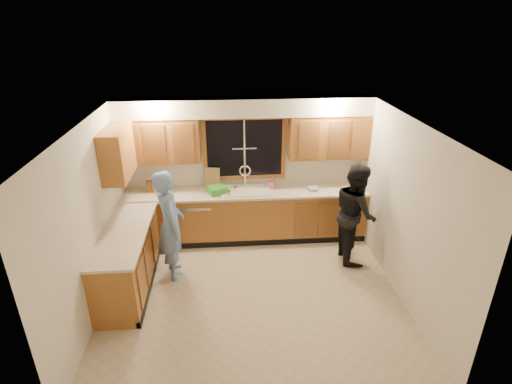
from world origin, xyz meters
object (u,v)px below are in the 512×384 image
dishwasher (198,219)px  bowl (313,189)px  sink (246,194)px  stove (119,283)px  soap_bottle (272,183)px  man (170,225)px  woman (355,213)px  dish_crate (217,190)px  knife_block (149,186)px

dishwasher → bowl: (2.02, -0.03, 0.53)m
sink → stove: (-1.80, -1.82, -0.41)m
soap_bottle → stove: bearing=-139.8°
man → soap_bottle: bearing=-73.3°
woman → bowl: woman is taller
sink → dishwasher: 0.96m
woman → soap_bottle: 1.52m
stove → soap_bottle: soap_bottle is taller
sink → woman: bearing=-24.5°
man → bowl: 2.54m
dishwasher → man: (-0.33, -1.00, 0.45)m
man → soap_bottle: (1.64, 1.10, 0.16)m
dish_crate → bowl: dish_crate is taller
soap_bottle → dish_crate: bearing=-170.8°
stove → knife_block: bearing=85.5°
dish_crate → knife_block: bearing=171.5°
sink → soap_bottle: bearing=10.6°
knife_block → sink: bearing=-18.1°
stove → woman: size_ratio=0.55×
man → knife_block: size_ratio=8.80×
dishwasher → stove: 2.04m
man → sink: bearing=-66.4°
knife_block → dish_crate: bearing=-23.0°
stove → bowl: size_ratio=4.73×
dishwasher → soap_bottle: size_ratio=4.07×
dishwasher → soap_bottle: bearing=4.4°
soap_bottle → bowl: size_ratio=1.06×
sink → dish_crate: bearing=-172.1°
bowl → dish_crate: bearing=-179.3°
dishwasher → woman: size_ratio=0.50×
woman → sink: bearing=65.4°
dish_crate → bowl: bearing=0.7°
man → soap_bottle: size_ratio=8.55×
stove → dish_crate: (1.31, 1.76, 0.53)m
sink → dishwasher: size_ratio=1.05×
sink → man: bearing=-139.3°
dish_crate → soap_bottle: soap_bottle is taller
man → woman: (2.88, 0.24, -0.04)m
stove → knife_block: 2.02m
stove → knife_block: size_ratio=4.60×
sink → bowl: size_ratio=4.52×
dish_crate → stove: bearing=-126.7°
man → dish_crate: bearing=-53.0°
sink → soap_bottle: size_ratio=4.27×
man → bowl: man is taller
dish_crate → woman: bearing=-17.8°
sink → dishwasher: (-0.85, -0.01, -0.45)m
stove → dishwasher: bearing=62.3°
dishwasher → man: man is taller
dishwasher → soap_bottle: (1.32, 0.10, 0.61)m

